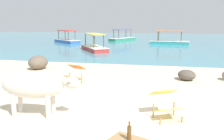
{
  "coord_description": "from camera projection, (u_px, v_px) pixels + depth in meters",
  "views": [
    {
      "loc": [
        1.25,
        -5.34,
        2.27
      ],
      "look_at": [
        -0.52,
        3.0,
        0.55
      ],
      "focal_mm": 39.3,
      "sensor_mm": 36.0,
      "label": 1
    }
  ],
  "objects": [
    {
      "name": "sand_beach",
      "position": [
        107.0,
        117.0,
        5.82
      ],
      "size": [
        18.0,
        14.0,
        0.04
      ],
      "primitive_type": "cube",
      "color": "beige",
      "rests_on": "ground"
    },
    {
      "name": "boat_teal",
      "position": [
        169.0,
        41.0,
        23.67
      ],
      "size": [
        3.76,
        1.46,
        1.29
      ],
      "rotation": [
        0.0,
        0.0,
        3.06
      ],
      "color": "teal",
      "rests_on": "water_surface"
    },
    {
      "name": "boat_blue",
      "position": [
        67.0,
        40.0,
        25.39
      ],
      "size": [
        3.55,
        3.25,
        1.29
      ],
      "rotation": [
        0.0,
        0.0,
        2.44
      ],
      "color": "#3866B7",
      "rests_on": "water_surface"
    },
    {
      "name": "deck_chair_near",
      "position": [
        165.0,
        102.0,
        5.69
      ],
      "size": [
        0.8,
        0.92,
        0.68
      ],
      "rotation": [
        0.0,
        0.0,
        5.14
      ],
      "color": "#A37A4C",
      "rests_on": "sand_beach"
    },
    {
      "name": "boat_red",
      "position": [
        94.0,
        47.0,
        18.76
      ],
      "size": [
        2.98,
        3.7,
        1.29
      ],
      "rotation": [
        0.0,
        0.0,
        2.15
      ],
      "color": "#C63833",
      "rests_on": "water_surface"
    },
    {
      "name": "shore_rock_medium",
      "position": [
        187.0,
        75.0,
        9.35
      ],
      "size": [
        0.94,
        0.95,
        0.39
      ],
      "primitive_type": "ellipsoid",
      "rotation": [
        0.0,
        0.0,
        2.2
      ],
      "color": "brown",
      "rests_on": "sand_beach"
    },
    {
      "name": "water_surface",
      "position": [
        153.0,
        42.0,
        26.92
      ],
      "size": [
        60.0,
        36.0,
        0.03
      ],
      "primitive_type": "cube",
      "color": "teal",
      "rests_on": "ground"
    },
    {
      "name": "boat_green",
      "position": [
        122.0,
        38.0,
        28.21
      ],
      "size": [
        2.88,
        3.74,
        1.29
      ],
      "rotation": [
        0.0,
        0.0,
        1.03
      ],
      "color": "#338E66",
      "rests_on": "water_surface"
    },
    {
      "name": "bottle",
      "position": [
        129.0,
        133.0,
        3.71
      ],
      "size": [
        0.07,
        0.07,
        0.3
      ],
      "color": "brown",
      "rests_on": "low_bench_table"
    },
    {
      "name": "shore_rock_large",
      "position": [
        38.0,
        62.0,
        11.42
      ],
      "size": [
        1.04,
        1.14,
        0.64
      ],
      "primitive_type": "ellipsoid",
      "rotation": [
        0.0,
        0.0,
        1.33
      ],
      "color": "#6B5B4C",
      "rests_on": "sand_beach"
    },
    {
      "name": "deck_chair_far",
      "position": [
        75.0,
        73.0,
        8.87
      ],
      "size": [
        0.69,
        0.87,
        0.68
      ],
      "rotation": [
        0.0,
        0.0,
        4.49
      ],
      "color": "#A37A4C",
      "rests_on": "sand_beach"
    },
    {
      "name": "cow",
      "position": [
        35.0,
        86.0,
        5.76
      ],
      "size": [
        1.95,
        0.69,
        1.1
      ],
      "rotation": [
        0.0,
        0.0,
        0.07
      ],
      "color": "beige",
      "rests_on": "sand_beach"
    }
  ]
}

